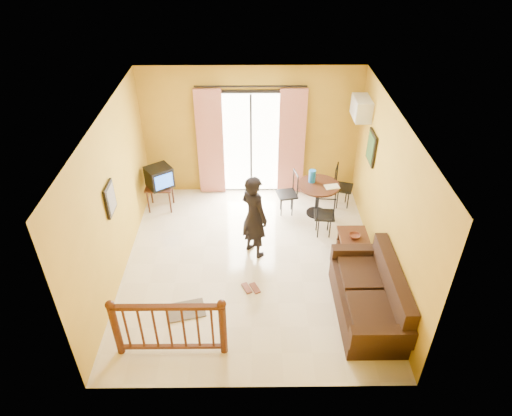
{
  "coord_description": "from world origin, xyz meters",
  "views": [
    {
      "loc": [
        0.02,
        -6.18,
        5.52
      ],
      "look_at": [
        0.08,
        0.2,
        1.08
      ],
      "focal_mm": 32.0,
      "sensor_mm": 36.0,
      "label": 1
    }
  ],
  "objects_px": {
    "television": "(159,177)",
    "standing_person": "(254,216)",
    "dining_table": "(318,191)",
    "coffee_table": "(355,247)",
    "sofa": "(371,298)"
  },
  "relations": [
    {
      "from": "dining_table",
      "to": "standing_person",
      "type": "bearing_deg",
      "value": -136.8
    },
    {
      "from": "coffee_table",
      "to": "dining_table",
      "type": "bearing_deg",
      "value": 109.07
    },
    {
      "from": "coffee_table",
      "to": "sofa",
      "type": "height_order",
      "value": "sofa"
    },
    {
      "from": "television",
      "to": "standing_person",
      "type": "distance_m",
      "value": 2.41
    },
    {
      "from": "sofa",
      "to": "dining_table",
      "type": "bearing_deg",
      "value": 100.32
    },
    {
      "from": "television",
      "to": "coffee_table",
      "type": "xyz_separation_m",
      "value": [
        3.72,
        -1.69,
        -0.48
      ]
    },
    {
      "from": "coffee_table",
      "to": "sofa",
      "type": "distance_m",
      "value": 1.3
    },
    {
      "from": "coffee_table",
      "to": "standing_person",
      "type": "relative_size",
      "value": 0.58
    },
    {
      "from": "television",
      "to": "dining_table",
      "type": "height_order",
      "value": "television"
    },
    {
      "from": "television",
      "to": "dining_table",
      "type": "bearing_deg",
      "value": -39.28
    },
    {
      "from": "coffee_table",
      "to": "standing_person",
      "type": "height_order",
      "value": "standing_person"
    },
    {
      "from": "coffee_table",
      "to": "standing_person",
      "type": "bearing_deg",
      "value": 172.76
    },
    {
      "from": "standing_person",
      "to": "television",
      "type": "bearing_deg",
      "value": 10.76
    },
    {
      "from": "sofa",
      "to": "standing_person",
      "type": "height_order",
      "value": "standing_person"
    },
    {
      "from": "dining_table",
      "to": "standing_person",
      "type": "distance_m",
      "value": 1.8
    }
  ]
}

